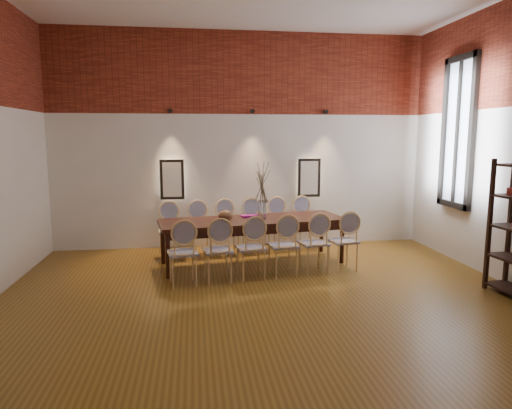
{
  "coord_description": "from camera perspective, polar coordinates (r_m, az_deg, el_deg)",
  "views": [
    {
      "loc": [
        -0.9,
        -5.11,
        2.1
      ],
      "look_at": [
        0.04,
        1.79,
        1.05
      ],
      "focal_mm": 32.0,
      "sensor_mm": 36.0,
      "label": 1
    }
  ],
  "objects": [
    {
      "name": "chair_near_c",
      "position": [
        6.75,
        -0.64,
        -5.39
      ],
      "size": [
        0.5,
        0.5,
        0.94
      ],
      "primitive_type": null,
      "rotation": [
        0.0,
        0.0,
        0.16
      ],
      "color": "tan",
      "rests_on": "floor"
    },
    {
      "name": "vase",
      "position": [
        7.5,
        0.77,
        -0.63
      ],
      "size": [
        0.14,
        0.14,
        0.3
      ],
      "primitive_type": "cylinder",
      "color": "silver",
      "rests_on": "dining_table"
    },
    {
      "name": "chair_near_f",
      "position": [
        7.3,
        10.84,
        -4.48
      ],
      "size": [
        0.5,
        0.5,
        0.94
      ],
      "primitive_type": null,
      "rotation": [
        0.0,
        0.0,
        0.16
      ],
      "color": "tan",
      "rests_on": "floor"
    },
    {
      "name": "chair_far_c",
      "position": [
        8.19,
        -3.6,
        -2.91
      ],
      "size": [
        0.5,
        0.5,
        0.94
      ],
      "primitive_type": null,
      "rotation": [
        0.0,
        0.0,
        3.3
      ],
      "color": "tan",
      "rests_on": "floor"
    },
    {
      "name": "wall_front",
      "position": [
        1.8,
        22.32,
        4.81
      ],
      "size": [
        7.0,
        0.1,
        4.0
      ],
      "primitive_type": "cube",
      "color": "silver",
      "rests_on": "ground"
    },
    {
      "name": "window_glass",
      "position": [
        8.34,
        24.0,
        8.19
      ],
      "size": [
        0.02,
        0.78,
        2.38
      ],
      "primitive_type": "cube",
      "color": "silver",
      "rests_on": "wall_right"
    },
    {
      "name": "brick_band_back",
      "position": [
        8.71,
        -1.87,
        16.16
      ],
      "size": [
        7.0,
        0.02,
        1.5
      ],
      "primitive_type": "cube",
      "color": "maroon",
      "rests_on": "ground"
    },
    {
      "name": "chair_near_e",
      "position": [
        7.09,
        7.22,
        -4.79
      ],
      "size": [
        0.5,
        0.5,
        0.94
      ],
      "primitive_type": null,
      "rotation": [
        0.0,
        0.0,
        0.16
      ],
      "color": "tan",
      "rests_on": "floor"
    },
    {
      "name": "floor",
      "position": [
        5.6,
        2.1,
        -13.56
      ],
      "size": [
        7.0,
        7.0,
        0.02
      ],
      "primitive_type": "cube",
      "color": "brown",
      "rests_on": "ground"
    },
    {
      "name": "chair_far_e",
      "position": [
        8.47,
        3.03,
        -2.53
      ],
      "size": [
        0.5,
        0.5,
        0.94
      ],
      "primitive_type": null,
      "rotation": [
        0.0,
        0.0,
        3.3
      ],
      "color": "tan",
      "rests_on": "floor"
    },
    {
      "name": "wall_back",
      "position": [
        8.7,
        -1.88,
        7.92
      ],
      "size": [
        7.0,
        0.1,
        4.0
      ],
      "primitive_type": "cube",
      "color": "silver",
      "rests_on": "ground"
    },
    {
      "name": "spot_fixture_left",
      "position": [
        8.55,
        -10.68,
        11.45
      ],
      "size": [
        0.08,
        0.1,
        0.08
      ],
      "primitive_type": "cylinder",
      "rotation": [
        1.57,
        0.0,
        0.0
      ],
      "color": "black",
      "rests_on": "wall_back"
    },
    {
      "name": "chair_far_a",
      "position": [
        8.03,
        -10.61,
        -3.28
      ],
      "size": [
        0.5,
        0.5,
        0.94
      ],
      "primitive_type": null,
      "rotation": [
        0.0,
        0.0,
        3.3
      ],
      "color": "tan",
      "rests_on": "floor"
    },
    {
      "name": "niche_right",
      "position": [
        8.87,
        6.61,
        3.35
      ],
      "size": [
        0.36,
        0.06,
        0.66
      ],
      "primitive_type": "cube",
      "color": "#FFEAC6",
      "rests_on": "wall_back"
    },
    {
      "name": "spot_fixture_right",
      "position": [
        8.9,
        8.71,
        11.38
      ],
      "size": [
        0.08,
        0.1,
        0.08
      ],
      "primitive_type": "cylinder",
      "rotation": [
        1.57,
        0.0,
        0.0
      ],
      "color": "black",
      "rests_on": "wall_back"
    },
    {
      "name": "bowl",
      "position": [
        7.3,
        -3.84,
        -1.38
      ],
      "size": [
        0.24,
        0.24,
        0.18
      ],
      "primitive_type": "ellipsoid",
      "color": "brown",
      "rests_on": "dining_table"
    },
    {
      "name": "chair_near_b",
      "position": [
        6.63,
        -4.84,
        -5.67
      ],
      "size": [
        0.5,
        0.5,
        0.94
      ],
      "primitive_type": null,
      "rotation": [
        0.0,
        0.0,
        0.16
      ],
      "color": "tan",
      "rests_on": "floor"
    },
    {
      "name": "window_mullion",
      "position": [
        8.33,
        23.88,
        8.2
      ],
      "size": [
        0.06,
        0.06,
        2.4
      ],
      "primitive_type": "cube",
      "color": "black",
      "rests_on": "wall_right"
    },
    {
      "name": "chair_far_b",
      "position": [
        8.1,
        -7.07,
        -3.1
      ],
      "size": [
        0.5,
        0.5,
        0.94
      ],
      "primitive_type": null,
      "rotation": [
        0.0,
        0.0,
        3.3
      ],
      "color": "tan",
      "rests_on": "floor"
    },
    {
      "name": "chair_near_d",
      "position": [
        6.9,
        3.38,
        -5.09
      ],
      "size": [
        0.5,
        0.5,
        0.94
      ],
      "primitive_type": null,
      "rotation": [
        0.0,
        0.0,
        0.16
      ],
      "color": "tan",
      "rests_on": "floor"
    },
    {
      "name": "chair_near_a",
      "position": [
        6.55,
        -9.16,
        -5.93
      ],
      "size": [
        0.5,
        0.5,
        0.94
      ],
      "primitive_type": null,
      "rotation": [
        0.0,
        0.0,
        0.16
      ],
      "color": "tan",
      "rests_on": "floor"
    },
    {
      "name": "niche_left",
      "position": [
        8.6,
        -10.44,
        3.1
      ],
      "size": [
        0.36,
        0.06,
        0.66
      ],
      "primitive_type": "cube",
      "color": "#FFEAC6",
      "rests_on": "wall_back"
    },
    {
      "name": "book",
      "position": [
        7.68,
        -0.87,
        -1.43
      ],
      "size": [
        0.28,
        0.22,
        0.03
      ],
      "primitive_type": "cube",
      "rotation": [
        0.0,
        0.0,
        0.16
      ],
      "color": "#8D117B",
      "rests_on": "dining_table"
    },
    {
      "name": "window_frame",
      "position": [
        8.33,
        23.88,
        8.2
      ],
      "size": [
        0.08,
        0.9,
        2.5
      ],
      "primitive_type": "cube",
      "color": "black",
      "rests_on": "wall_right"
    },
    {
      "name": "dining_table",
      "position": [
        7.55,
        -0.41,
        -4.62
      ],
      "size": [
        3.13,
        1.42,
        0.75
      ],
      "primitive_type": "cube",
      "rotation": [
        0.0,
        0.0,
        0.16
      ],
      "color": "black",
      "rests_on": "floor"
    },
    {
      "name": "dried_branches",
      "position": [
        7.44,
        0.78,
        2.79
      ],
      "size": [
        0.5,
        0.5,
        0.7
      ],
      "primitive_type": null,
      "color": "#463F2D",
      "rests_on": "vase"
    },
    {
      "name": "spot_fixture_mid",
      "position": [
        8.61,
        -0.45,
        11.57
      ],
      "size": [
        0.08,
        0.1,
        0.08
      ],
      "primitive_type": "cylinder",
      "rotation": [
        1.57,
        0.0,
        0.0
      ],
      "color": "black",
      "rests_on": "wall_back"
    },
    {
      "name": "chair_far_d",
      "position": [
        8.32,
        -0.23,
        -2.72
      ],
      "size": [
        0.5,
        0.5,
        0.94
      ],
      "primitive_type": null,
      "rotation": [
        0.0,
        0.0,
        3.3
      ],
      "color": "tan",
      "rests_on": "floor"
    },
    {
      "name": "chair_far_f",
      "position": [
        8.65,
        6.17,
        -2.33
      ],
      "size": [
        0.5,
        0.5,
        0.94
      ],
      "primitive_type": null,
      "rotation": [
        0.0,
        0.0,
        3.3
      ],
      "color": "tan",
      "rests_on": "floor"
    }
  ]
}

